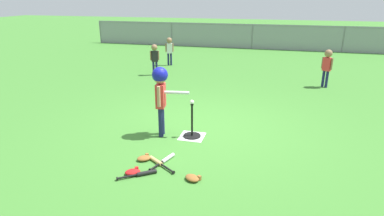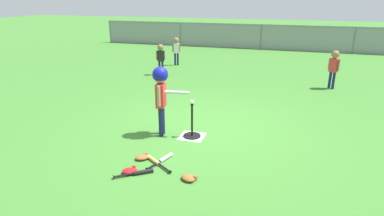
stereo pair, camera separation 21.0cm
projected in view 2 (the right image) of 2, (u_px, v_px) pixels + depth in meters
ground_plane at (204, 128)px, 6.28m from camera, size 60.00×60.00×0.00m
home_plate at (192, 136)px, 5.93m from camera, size 0.44×0.44×0.01m
batting_tee at (192, 132)px, 5.90m from camera, size 0.32×0.32×0.63m
baseball_on_tee at (192, 102)px, 5.71m from camera, size 0.07×0.07×0.07m
batter_child at (161, 87)px, 5.71m from camera, size 0.65×0.36×1.28m
fielder_near_left at (161, 55)px, 10.28m from camera, size 0.26×0.20×0.98m
fielder_near_right at (176, 47)px, 11.71m from camera, size 0.28×0.20×1.00m
fielder_deep_right at (334, 64)px, 8.73m from camera, size 0.27×0.22×1.05m
spare_bat_silver at (163, 159)px, 5.05m from camera, size 0.23×0.58×0.06m
spare_bat_wood at (156, 162)px, 4.97m from camera, size 0.53×0.39×0.06m
spare_bat_black at (139, 173)px, 4.67m from camera, size 0.49×0.38×0.06m
glove_by_plate at (142, 157)px, 5.10m from camera, size 0.27×0.26×0.07m
glove_near_bats at (130, 171)px, 4.71m from camera, size 0.27×0.25×0.07m
glove_tossed_aside at (188, 178)px, 4.52m from camera, size 0.27×0.25×0.07m
outfield_fence at (261, 36)px, 15.22m from camera, size 16.06×0.06×1.15m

